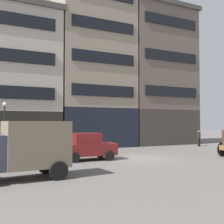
# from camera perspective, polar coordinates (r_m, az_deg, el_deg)

# --- Properties ---
(ground_plane) EXTENTS (120.00, 120.00, 0.00)m
(ground_plane) POSITION_cam_1_polar(r_m,az_deg,el_deg) (20.36, 5.43, -9.32)
(ground_plane) COLOR #605B56
(building_far_left) EXTENTS (10.41, 6.05, 13.38)m
(building_far_left) POSITION_cam_1_polar(r_m,az_deg,el_deg) (27.96, -21.37, 6.63)
(building_far_left) COLOR black
(building_far_left) RESTS_ON ground_plane
(building_center_left) EXTENTS (8.40, 6.05, 17.51)m
(building_center_left) POSITION_cam_1_polar(r_m,az_deg,el_deg) (30.47, -3.84, 9.74)
(building_center_left) COLOR black
(building_center_left) RESTS_ON ground_plane
(building_center_right) EXTENTS (8.81, 6.05, 16.31)m
(building_center_right) POSITION_cam_1_polar(r_m,az_deg,el_deg) (34.34, 9.09, 7.40)
(building_center_right) COLOR #38332D
(building_center_right) RESTS_ON ground_plane
(delivery_truck_near) EXTENTS (4.45, 2.38, 2.62)m
(delivery_truck_near) POSITION_cam_1_polar(r_m,az_deg,el_deg) (13.33, -17.62, -6.93)
(delivery_truck_near) COLOR #333847
(delivery_truck_near) RESTS_ON ground_plane
(sedan_dark) EXTENTS (3.77, 2.01, 1.83)m
(sedan_dark) POSITION_cam_1_polar(r_m,az_deg,el_deg) (19.16, -4.93, -7.03)
(sedan_dark) COLOR maroon
(sedan_dark) RESTS_ON ground_plane
(pedestrian_officer) EXTENTS (0.46, 0.46, 1.79)m
(pedestrian_officer) POSITION_cam_1_polar(r_m,az_deg,el_deg) (31.25, 17.24, -4.88)
(pedestrian_officer) COLOR black
(pedestrian_officer) RESTS_ON ground_plane
(streetlamp_curbside) EXTENTS (0.32, 0.32, 4.12)m
(streetlamp_curbside) POSITION_cam_1_polar(r_m,az_deg,el_deg) (23.34, -21.01, -1.69)
(streetlamp_curbside) COLOR black
(streetlamp_curbside) RESTS_ON ground_plane
(fire_hydrant_curbside) EXTENTS (0.24, 0.24, 0.83)m
(fire_hydrant_curbside) POSITION_cam_1_polar(r_m,az_deg,el_deg) (23.86, -19.07, -7.11)
(fire_hydrant_curbside) COLOR maroon
(fire_hydrant_curbside) RESTS_ON ground_plane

